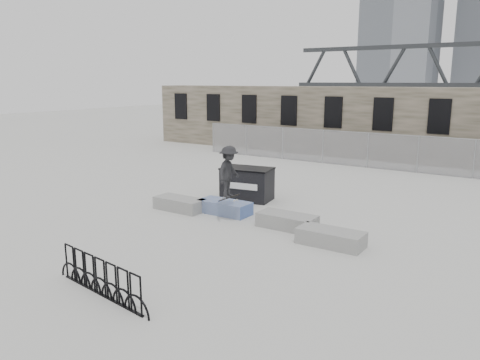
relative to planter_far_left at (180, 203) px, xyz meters
name	(u,v)px	position (x,y,z in m)	size (l,w,h in m)	color
ground	(250,221)	(3.03, 0.28, -0.26)	(120.00, 120.00, 0.00)	#B5B5B0
stone_wall	(388,123)	(3.03, 16.52, 1.99)	(36.00, 2.58, 4.50)	brown
chainlink_fence	(368,150)	(3.03, 12.78, 0.77)	(22.06, 0.06, 2.02)	gray
planter_far_left	(180,203)	(0.00, 0.00, 0.00)	(2.00, 0.90, 0.48)	#969693
planter_center_left	(225,207)	(1.72, 0.56, 0.00)	(2.00, 0.90, 0.48)	#3756A5
planter_center_right	(287,220)	(4.50, 0.30, 0.00)	(2.00, 0.90, 0.48)	#969693
planter_offset	(331,237)	(6.41, -0.48, 0.00)	(2.00, 0.90, 0.48)	#969693
dumpster	(247,184)	(1.29, 2.79, 0.42)	(2.24, 1.58, 1.36)	black
bike_rack	(100,278)	(3.32, -6.61, 0.18)	(3.56, 0.53, 0.90)	black
skateboarder	(229,172)	(2.44, -0.17, 1.53)	(0.78, 1.22, 2.00)	black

